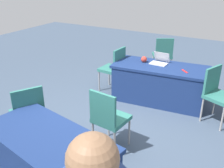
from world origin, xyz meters
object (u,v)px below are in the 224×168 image
Objects in this scene: chair_tucked_right at (114,67)px; laptop_silver at (160,61)px; chair_near_front at (108,116)px; chair_tucked_left at (28,112)px; table_foreground at (159,83)px; chair_back_row at (163,53)px; scissors_red at (185,71)px; chair_by_pillar at (217,92)px; table_mid_left at (50,162)px; yarn_ball at (144,59)px.

chair_tucked_right reaches higher than laptop_silver.
chair_near_front is 1.15m from chair_tucked_left.
chair_tucked_left reaches higher than laptop_silver.
chair_near_front is 0.99× the size of chair_tucked_right.
table_foreground is 1.50m from chair_back_row.
scissors_red is (-0.55, 0.20, -0.04)m from laptop_silver.
table_foreground is at bearing -84.73° from chair_tucked_right.
chair_tucked_left is at bearing -149.12° from chair_near_front.
chair_back_row is (-0.58, -1.44, -0.01)m from chair_tucked_right.
table_foreground is 1.92× the size of chair_tucked_left.
chair_near_front is (0.11, 1.82, 0.17)m from table_foreground.
laptop_silver is (-1.09, -2.42, 0.21)m from chair_tucked_left.
chair_by_pillar is (-1.09, 0.26, 0.18)m from table_foreground.
chair_near_front reaches higher than scissors_red.
chair_back_row is at bearing 101.89° from chair_near_front.
chair_tucked_right is (-0.16, -2.28, -0.01)m from chair_tucked_left.
yarn_ball is (0.03, -2.83, 0.43)m from table_mid_left.
table_foreground and table_mid_left have the same top height.
chair_back_row reaches higher than table_mid_left.
table_foreground is at bearing -96.98° from table_mid_left.
chair_near_front reaches higher than table_foreground.
table_foreground is 0.61m from scissors_red.
table_mid_left is 1.01m from chair_near_front.
laptop_silver is (-0.27, -2.91, 0.41)m from table_mid_left.
yarn_ball is 0.66× the size of scissors_red.
chair_tucked_right is at bearing -73.66° from chair_by_pillar.
chair_by_pillar reaches higher than chair_back_row.
chair_tucked_left reaches higher than table_mid_left.
laptop_silver is (-0.04, -1.94, 0.23)m from chair_near_front.
table_mid_left is at bearing -62.80° from scissors_red.
chair_by_pillar is at bearing 166.85° from table_foreground.
chair_tucked_left reaches higher than chair_near_front.
chair_by_pillar is 1.02× the size of chair_back_row.
yarn_ball is at bearing 17.88° from laptop_silver.
chair_near_front is 2.01m from chair_tucked_right.
chair_tucked_left reaches higher than chair_tucked_right.
table_mid_left is at bearing 83.02° from table_foreground.
scissors_red reaches higher than table_mid_left.
chair_tucked_right is at bearing 122.70° from chair_near_front.
yarn_ball is at bearing -80.13° from chair_tucked_right.
chair_tucked_left is 1.03× the size of chair_back_row.
chair_tucked_right is 1.55m from chair_back_row.
chair_back_row is at bearing -17.47° from chair_tucked_right.
chair_tucked_left is at bearing -30.77° from table_mid_left.
chair_back_row is (-0.74, -3.72, -0.03)m from chair_tucked_left.
chair_back_row reaches higher than table_foreground.
chair_by_pillar is (-1.21, -1.56, 0.01)m from chair_near_front.
chair_tucked_left is 2.66m from laptop_silver.
chair_tucked_right is 0.68m from yarn_ball.
chair_tucked_left reaches higher than yarn_ball.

